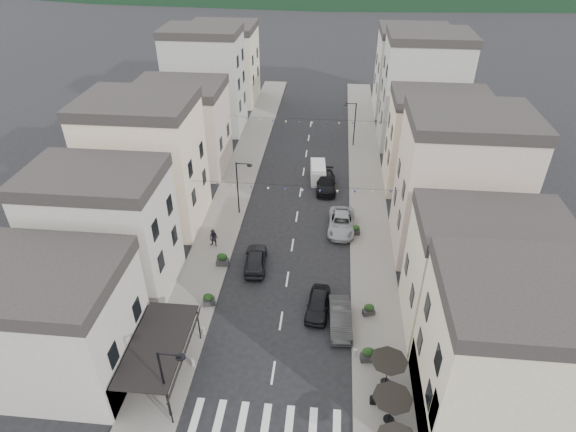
# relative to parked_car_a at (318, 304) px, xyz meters

# --- Properties ---
(sidewalk_left) EXTENTS (4.00, 76.00, 0.12)m
(sidewalk_left) POSITION_rel_parked_car_a_xyz_m (-10.33, 19.62, -0.68)
(sidewalk_left) COLOR slate
(sidewalk_left) RESTS_ON ground
(sidewalk_right) EXTENTS (4.00, 76.00, 0.12)m
(sidewalk_right) POSITION_rel_parked_car_a_xyz_m (4.67, 19.62, -0.68)
(sidewalk_right) COLOR slate
(sidewalk_right) RESTS_ON ground
(boutique_building) EXTENTS (12.00, 8.00, 8.00)m
(boutique_building) POSITION_rel_parked_car_a_xyz_m (-18.33, -7.38, 3.26)
(boutique_building) COLOR #A7A399
(boutique_building) RESTS_ON ground
(bistro_building) EXTENTS (10.00, 8.00, 10.00)m
(bistro_building) POSITION_rel_parked_car_a_xyz_m (11.67, -8.38, 4.26)
(bistro_building) COLOR #C1B599
(bistro_building) RESTS_ON ground
(boutique_awning) EXTENTS (3.77, 7.50, 3.28)m
(boutique_awning) POSITION_rel_parked_car_a_xyz_m (-10.08, -7.38, 2.38)
(boutique_awning) COLOR black
(boutique_awning) RESTS_ON ground
(buildings_row_left) EXTENTS (10.20, 54.16, 14.00)m
(buildings_row_left) POSITION_rel_parked_car_a_xyz_m (-17.33, 25.37, 5.38)
(buildings_row_left) COLOR #A7A399
(buildings_row_left) RESTS_ON ground
(buildings_row_right) EXTENTS (10.20, 54.16, 14.50)m
(buildings_row_right) POSITION_rel_parked_car_a_xyz_m (11.67, 24.21, 5.58)
(buildings_row_right) COLOR #C1B599
(buildings_row_right) RESTS_ON ground
(cafe_terrace) EXTENTS (2.50, 8.10, 2.53)m
(cafe_terrace) POSITION_rel_parked_car_a_xyz_m (4.87, -9.58, 1.62)
(cafe_terrace) COLOR black
(cafe_terrace) RESTS_ON ground
(streetlamp_left_near) EXTENTS (1.70, 0.56, 6.00)m
(streetlamp_left_near) POSITION_rel_parked_car_a_xyz_m (-8.65, -10.38, 2.96)
(streetlamp_left_near) COLOR black
(streetlamp_left_near) RESTS_ON ground
(streetlamp_left_far) EXTENTS (1.70, 0.56, 6.00)m
(streetlamp_left_far) POSITION_rel_parked_car_a_xyz_m (-8.65, 13.62, 2.96)
(streetlamp_left_far) COLOR black
(streetlamp_left_far) RESTS_ON ground
(streetlamp_right_far) EXTENTS (1.70, 0.56, 6.00)m
(streetlamp_right_far) POSITION_rel_parked_car_a_xyz_m (2.99, 31.62, 2.96)
(streetlamp_right_far) COLOR black
(streetlamp_right_far) RESTS_ON ground
(bollards) EXTENTS (11.66, 10.26, 0.60)m
(bollards) POSITION_rel_parked_car_a_xyz_m (-2.83, -6.88, -0.32)
(bollards) COLOR gray
(bollards) RESTS_ON ground
(bunting_near) EXTENTS (19.00, 0.28, 0.62)m
(bunting_near) POSITION_rel_parked_car_a_xyz_m (-2.83, 9.62, 4.92)
(bunting_near) COLOR black
(bunting_near) RESTS_ON ground
(bunting_far) EXTENTS (19.00, 0.28, 0.62)m
(bunting_far) POSITION_rel_parked_car_a_xyz_m (-2.83, 25.62, 4.92)
(bunting_far) COLOR black
(bunting_far) RESTS_ON ground
(parked_car_a) EXTENTS (2.13, 4.47, 1.47)m
(parked_car_a) POSITION_rel_parked_car_a_xyz_m (0.00, 0.00, 0.00)
(parked_car_a) COLOR black
(parked_car_a) RESTS_ON ground
(parked_car_b) EXTENTS (1.95, 4.82, 1.56)m
(parked_car_b) POSITION_rel_parked_car_a_xyz_m (1.77, -1.44, 0.04)
(parked_car_b) COLOR #2F3032
(parked_car_b) RESTS_ON ground
(parked_car_c) EXTENTS (2.66, 5.61, 1.55)m
(parked_car_c) POSITION_rel_parked_car_a_xyz_m (1.77, 11.74, 0.04)
(parked_car_c) COLOR #9C9EA4
(parked_car_c) RESTS_ON ground
(parked_car_d) EXTENTS (2.44, 5.46, 1.56)m
(parked_car_d) POSITION_rel_parked_car_a_xyz_m (-0.03, 19.73, 0.04)
(parked_car_d) COLOR black
(parked_car_d) RESTS_ON ground
(parked_car_e) EXTENTS (2.27, 4.86, 1.61)m
(parked_car_e) POSITION_rel_parked_car_a_xyz_m (-5.83, 5.08, 0.07)
(parked_car_e) COLOR black
(parked_car_e) RESTS_ON ground
(delivery_van) EXTENTS (2.00, 4.36, 2.03)m
(delivery_van) POSITION_rel_parked_car_a_xyz_m (-1.02, 21.88, 0.26)
(delivery_van) COLOR silver
(delivery_van) RESTS_ON ground
(pedestrian_a) EXTENTS (0.65, 0.49, 1.63)m
(pedestrian_a) POSITION_rel_parked_car_a_xyz_m (-10.76, -4.34, 0.20)
(pedestrian_a) COLOR black
(pedestrian_a) RESTS_ON sidewalk_left
(pedestrian_b) EXTENTS (1.04, 0.89, 1.84)m
(pedestrian_b) POSITION_rel_parked_car_a_xyz_m (-10.21, 7.58, 0.30)
(pedestrian_b) COLOR #27202B
(pedestrian_b) RESTS_ON sidewalk_left
(planter_la) EXTENTS (1.13, 0.85, 1.12)m
(planter_la) POSITION_rel_parked_car_a_xyz_m (-8.83, -0.25, -0.07)
(planter_la) COLOR #2C2B2E
(planter_la) RESTS_ON sidewalk_left
(planter_lb) EXTENTS (1.14, 0.68, 1.23)m
(planter_lb) POSITION_rel_parked_car_a_xyz_m (-8.83, 4.90, -0.02)
(planter_lb) COLOR #313033
(planter_lb) RESTS_ON sidewalk_left
(planter_ra) EXTENTS (1.14, 0.73, 1.20)m
(planter_ra) POSITION_rel_parked_car_a_xyz_m (3.78, -4.71, -0.03)
(planter_ra) COLOR #2A2B2D
(planter_ra) RESTS_ON sidewalk_right
(planter_rb) EXTENTS (1.05, 0.79, 1.04)m
(planter_rb) POSITION_rel_parked_car_a_xyz_m (4.02, -0.09, -0.11)
(planter_rb) COLOR #2D2D2F
(planter_rb) RESTS_ON sidewalk_right
(planter_rc) EXTENTS (0.93, 0.52, 1.04)m
(planter_rc) POSITION_rel_parked_car_a_xyz_m (3.17, 10.89, -0.11)
(planter_rc) COLOR #2A2A2C
(planter_rc) RESTS_ON sidewalk_right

